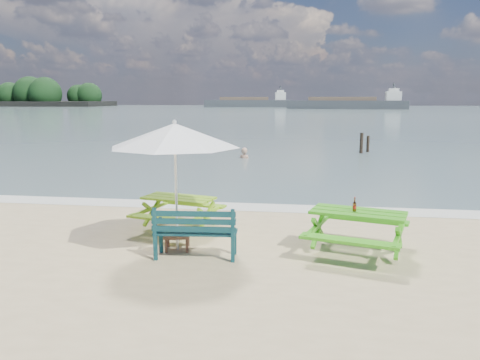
# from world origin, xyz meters

# --- Properties ---
(sea) EXTENTS (300.00, 300.00, 0.00)m
(sea) POSITION_xyz_m (0.00, 85.00, 0.00)
(sea) COLOR slate
(sea) RESTS_ON ground
(foam_strip) EXTENTS (22.00, 0.90, 0.01)m
(foam_strip) POSITION_xyz_m (0.00, 4.60, 0.01)
(foam_strip) COLOR silver
(foam_strip) RESTS_ON ground
(picnic_table_left) EXTENTS (1.87, 1.99, 0.72)m
(picnic_table_left) POSITION_xyz_m (-1.19, 2.33, 0.35)
(picnic_table_left) COLOR #72A519
(picnic_table_left) RESTS_ON ground
(picnic_table_right) EXTENTS (2.09, 2.22, 0.79)m
(picnic_table_right) POSITION_xyz_m (2.44, 1.28, 0.38)
(picnic_table_right) COLOR #399C17
(picnic_table_right) RESTS_ON ground
(park_bench) EXTENTS (1.49, 0.60, 0.90)m
(park_bench) POSITION_xyz_m (-0.41, 0.66, 0.28)
(park_bench) COLOR #0D3338
(park_bench) RESTS_ON ground
(side_table) EXTENTS (0.56, 0.56, 0.31)m
(side_table) POSITION_xyz_m (-0.86, 1.02, 0.16)
(side_table) COLOR brown
(side_table) RESTS_ON ground
(patio_umbrella) EXTENTS (2.80, 2.80, 2.36)m
(patio_umbrella) POSITION_xyz_m (-0.86, 1.02, 2.14)
(patio_umbrella) COLOR silver
(patio_umbrella) RESTS_ON ground
(beer_bottle) EXTENTS (0.07, 0.07, 0.25)m
(beer_bottle) POSITION_xyz_m (2.37, 1.27, 0.87)
(beer_bottle) COLOR brown
(beer_bottle) RESTS_ON picnic_table_right
(swimmer) EXTENTS (0.73, 0.62, 1.71)m
(swimmer) POSITION_xyz_m (-1.42, 14.57, -0.36)
(swimmer) COLOR tan
(swimmer) RESTS_ON ground
(mooring_pilings) EXTENTS (0.56, 0.76, 1.25)m
(mooring_pilings) POSITION_xyz_m (4.38, 17.52, 0.38)
(mooring_pilings) COLOR black
(mooring_pilings) RESTS_ON ground
(cargo_ships) EXTENTS (150.79, 31.45, 4.40)m
(cargo_ships) POSITION_xyz_m (37.05, 116.95, 1.18)
(cargo_ships) COLOR #34383D
(cargo_ships) RESTS_ON ground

